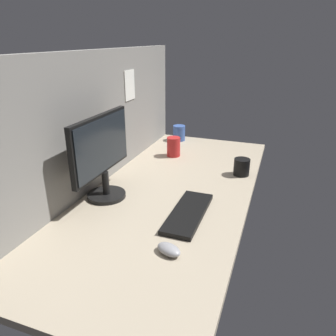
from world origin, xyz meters
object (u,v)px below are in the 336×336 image
object	(u,v)px
monitor	(102,153)
mouse	(169,249)
mug_ceramic_blue	(179,133)
mug_red_plastic	(174,147)
keyboard	(188,213)
mug_black_travel	(242,167)

from	to	relation	value
monitor	mouse	xyz separation A→B (cm)	(-30.42, -43.04, -20.19)
mug_ceramic_blue	monitor	bearing A→B (deg)	177.24
mug_red_plastic	mug_ceramic_blue	bearing A→B (deg)	12.25
keyboard	mouse	size ratio (longest dim) A/B	3.85
mouse	mug_red_plastic	bearing A→B (deg)	40.53
monitor	mug_ceramic_blue	bearing A→B (deg)	-2.76
mouse	mug_black_travel	world-z (taller)	mug_black_travel
mug_black_travel	monitor	bearing A→B (deg)	130.41
mouse	mug_ceramic_blue	size ratio (longest dim) A/B	0.88
monitor	mug_black_travel	bearing A→B (deg)	-49.59
monitor	mug_black_travel	world-z (taller)	monitor
mouse	keyboard	bearing A→B (deg)	24.79
mug_red_plastic	monitor	bearing A→B (deg)	169.57
mouse	mug_ceramic_blue	xyz separation A→B (cm)	(128.02, 38.32, 3.77)
mouse	mug_black_travel	size ratio (longest dim) A/B	1.03
mug_ceramic_blue	mug_red_plastic	bearing A→B (deg)	-167.75
mouse	mug_ceramic_blue	world-z (taller)	mug_ceramic_blue
mouse	mug_red_plastic	distance (cm)	100.04
keyboard	mug_ceramic_blue	size ratio (longest dim) A/B	3.38
keyboard	mug_black_travel	size ratio (longest dim) A/B	3.99
mug_black_travel	mug_ceramic_blue	xyz separation A→B (cm)	(49.20, 52.14, 0.84)
mouse	mug_black_travel	distance (cm)	80.08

